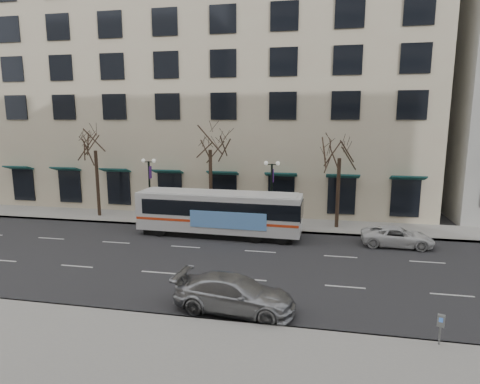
% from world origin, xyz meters
% --- Properties ---
extents(ground, '(160.00, 160.00, 0.00)m').
position_xyz_m(ground, '(0.00, 0.00, 0.00)').
color(ground, black).
rests_on(ground, ground).
extents(sidewalk_far, '(80.00, 4.00, 0.15)m').
position_xyz_m(sidewalk_far, '(5.00, 9.00, 0.07)').
color(sidewalk_far, gray).
rests_on(sidewalk_far, ground).
extents(building_hotel, '(40.00, 20.00, 24.00)m').
position_xyz_m(building_hotel, '(-2.00, 21.00, 12.00)').
color(building_hotel, '#C0AF93').
rests_on(building_hotel, ground).
extents(tree_far_left, '(3.60, 3.60, 8.34)m').
position_xyz_m(tree_far_left, '(-10.00, 8.80, 6.70)').
color(tree_far_left, black).
rests_on(tree_far_left, ground).
extents(tree_far_mid, '(3.60, 3.60, 8.55)m').
position_xyz_m(tree_far_mid, '(0.00, 8.80, 6.91)').
color(tree_far_mid, black).
rests_on(tree_far_mid, ground).
extents(tree_far_right, '(3.60, 3.60, 8.06)m').
position_xyz_m(tree_far_right, '(10.00, 8.80, 6.42)').
color(tree_far_right, black).
rests_on(tree_far_right, ground).
extents(lamp_post_left, '(1.22, 0.45, 5.21)m').
position_xyz_m(lamp_post_left, '(-4.99, 8.20, 2.94)').
color(lamp_post_left, black).
rests_on(lamp_post_left, ground).
extents(lamp_post_right, '(1.22, 0.45, 5.21)m').
position_xyz_m(lamp_post_right, '(5.01, 8.20, 2.94)').
color(lamp_post_right, black).
rests_on(lamp_post_right, ground).
extents(city_bus, '(11.92, 2.94, 3.21)m').
position_xyz_m(city_bus, '(1.63, 5.29, 1.75)').
color(city_bus, silver).
rests_on(city_bus, ground).
extents(silver_car, '(5.61, 2.77, 1.57)m').
position_xyz_m(silver_car, '(5.03, -5.84, 0.78)').
color(silver_car, '#96989C').
rests_on(silver_car, ground).
extents(white_pickup, '(4.67, 2.23, 1.29)m').
position_xyz_m(white_pickup, '(13.78, 5.22, 0.64)').
color(white_pickup, silver).
rests_on(white_pickup, ground).
extents(pay_station, '(0.29, 0.24, 1.17)m').
position_xyz_m(pay_station, '(13.05, -7.30, 1.00)').
color(pay_station, gray).
rests_on(pay_station, sidewalk_near).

